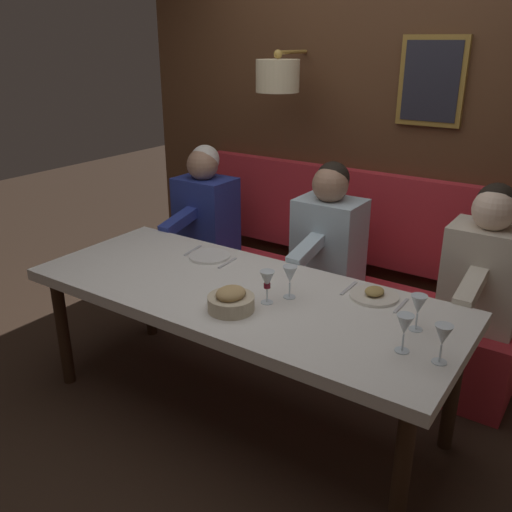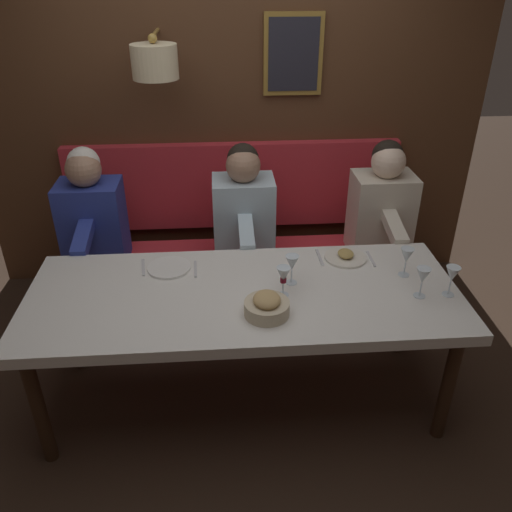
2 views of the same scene
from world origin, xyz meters
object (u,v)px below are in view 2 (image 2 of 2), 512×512
diner_near (244,207)px  wine_glass_1 (423,277)px  dining_table (244,302)px  wine_glass_2 (283,276)px  diner_nearest (382,203)px  bread_bowl (267,306)px  wine_glass_3 (452,275)px  diner_middle (91,212)px  wine_glass_0 (407,256)px  wine_glass_4 (292,264)px

diner_near → wine_glass_1: (-0.99, -0.84, 0.04)m
dining_table → wine_glass_2: wine_glass_2 is taller
diner_nearest → bread_bowl: size_ratio=3.60×
dining_table → diner_nearest: diner_nearest is taller
wine_glass_1 → wine_glass_3: 0.15m
diner_middle → wine_glass_1: 2.08m
dining_table → wine_glass_1: size_ratio=13.64×
wine_glass_0 → wine_glass_3: 0.26m
diner_middle → wine_glass_3: size_ratio=4.82×
diner_middle → diner_near: bearing=-90.0°
diner_near → wine_glass_3: size_ratio=4.82×
wine_glass_2 → wine_glass_4: (0.11, -0.06, 0.00)m
wine_glass_0 → wine_glass_4: size_ratio=1.00×
wine_glass_0 → diner_nearest: bearing=-7.4°
bread_bowl → diner_near: bearing=2.8°
diner_middle → wine_glass_2: size_ratio=4.82×
diner_near → wine_glass_1: 1.30m
diner_near → bread_bowl: bearing=-177.2°
diner_nearest → wine_glass_1: bearing=174.9°
wine_glass_2 → wine_glass_3: size_ratio=1.00×
wine_glass_3 → wine_glass_4: size_ratio=1.00×
dining_table → diner_middle: bearing=46.8°
diner_nearest → wine_glass_1: (-0.99, 0.09, 0.04)m
diner_middle → wine_glass_1: bearing=-118.4°
dining_table → diner_near: (0.88, -0.05, 0.14)m
wine_glass_4 → wine_glass_0: bearing=-86.9°
diner_near → wine_glass_3: diner_near is taller
dining_table → diner_near: diner_near is taller
diner_near → wine_glass_3: 1.40m
diner_middle → wine_glass_0: diner_middle is taller
wine_glass_3 → dining_table: bearing=84.2°
dining_table → bread_bowl: size_ratio=10.17×
dining_table → wine_glass_1: (-0.11, -0.89, 0.18)m
diner_near → bread_bowl: 1.09m
wine_glass_1 → wine_glass_2: 0.70m
wine_glass_3 → wine_glass_4: (0.17, 0.79, 0.00)m
wine_glass_0 → wine_glass_4: (-0.03, 0.62, 0.00)m
diner_nearest → diner_near: same height
bread_bowl → diner_nearest: bearing=-39.0°
diner_nearest → wine_glass_2: diner_nearest is taller
diner_nearest → wine_glass_0: bearing=172.6°
diner_near → wine_glass_0: size_ratio=4.82×
diner_near → diner_middle: bearing=90.0°
wine_glass_1 → diner_near: bearing=40.4°
diner_near → diner_middle: size_ratio=1.00×
wine_glass_1 → wine_glass_4: (0.17, 0.63, 0.00)m
dining_table → wine_glass_0: wine_glass_0 is taller
diner_near → wine_glass_2: size_ratio=4.82×
wine_glass_3 → bread_bowl: size_ratio=0.75×
wine_glass_0 → wine_glass_1: bearing=-176.0°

